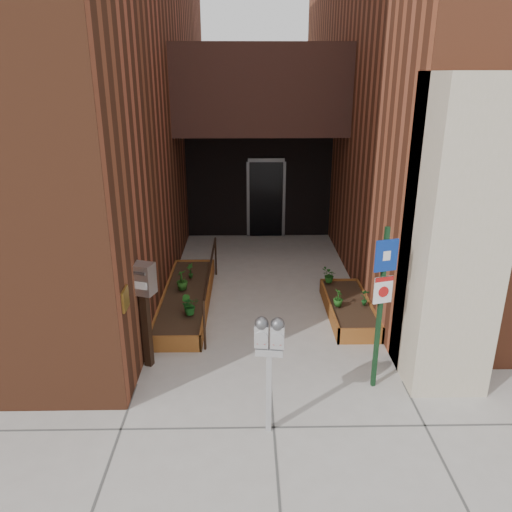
{
  "coord_description": "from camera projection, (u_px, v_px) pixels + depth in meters",
  "views": [
    {
      "loc": [
        -0.33,
        -6.35,
        4.37
      ],
      "look_at": [
        -0.18,
        1.8,
        1.37
      ],
      "focal_mm": 35.0,
      "sensor_mm": 36.0,
      "label": 1
    }
  ],
  "objects": [
    {
      "name": "shrub_left_c",
      "position": [
        182.0,
        280.0,
        9.92
      ],
      "size": [
        0.32,
        0.32,
        0.41
      ],
      "primitive_type": "imported",
      "rotation": [
        0.0,
        0.0,
        4.09
      ],
      "color": "#225719",
      "rests_on": "planter_left"
    },
    {
      "name": "shrub_left_a",
      "position": [
        190.0,
        305.0,
        8.9
      ],
      "size": [
        0.37,
        0.37,
        0.34
      ],
      "primitive_type": "imported",
      "rotation": [
        0.0,
        0.0,
        0.26
      ],
      "color": "#19571B",
      "rests_on": "planter_left"
    },
    {
      "name": "sign_post",
      "position": [
        382.0,
        293.0,
        6.89
      ],
      "size": [
        0.33,
        0.13,
        2.46
      ],
      "color": "#13361B",
      "rests_on": "ground"
    },
    {
      "name": "ground",
      "position": [
        270.0,
        383.0,
        7.48
      ],
      "size": [
        80.0,
        80.0,
        0.0
      ],
      "primitive_type": "plane",
      "color": "#9E9991",
      "rests_on": "ground"
    },
    {
      "name": "handrail",
      "position": [
        210.0,
        271.0,
        9.69
      ],
      "size": [
        0.04,
        3.34,
        0.9
      ],
      "color": "black",
      "rests_on": "ground"
    },
    {
      "name": "shrub_right_b",
      "position": [
        365.0,
        297.0,
        9.25
      ],
      "size": [
        0.2,
        0.2,
        0.33
      ],
      "primitive_type": "imported",
      "rotation": [
        0.0,
        0.0,
        2.94
      ],
      "color": "#164F1C",
      "rests_on": "planter_right"
    },
    {
      "name": "shrub_right_c",
      "position": [
        329.0,
        275.0,
        10.25
      ],
      "size": [
        0.4,
        0.4,
        0.32
      ],
      "primitive_type": "imported",
      "rotation": [
        0.0,
        0.0,
        4.09
      ],
      "color": "#1A5317",
      "rests_on": "planter_right"
    },
    {
      "name": "shrub_right_a",
      "position": [
        338.0,
        298.0,
        9.23
      ],
      "size": [
        0.18,
        0.18,
        0.32
      ],
      "primitive_type": "imported",
      "rotation": [
        0.0,
        0.0,
        1.56
      ],
      "color": "#1C5017",
      "rests_on": "planter_right"
    },
    {
      "name": "shrub_left_b",
      "position": [
        186.0,
        303.0,
        9.0
      ],
      "size": [
        0.24,
        0.24,
        0.32
      ],
      "primitive_type": "imported",
      "rotation": [
        0.0,
        0.0,
        2.49
      ],
      "color": "#1F5C1A",
      "rests_on": "planter_left"
    },
    {
      "name": "planter_left",
      "position": [
        187.0,
        299.0,
        9.94
      ],
      "size": [
        0.9,
        3.6,
        0.3
      ],
      "color": "brown",
      "rests_on": "ground"
    },
    {
      "name": "shrub_left_d",
      "position": [
        190.0,
        271.0,
        10.49
      ],
      "size": [
        0.24,
        0.24,
        0.32
      ],
      "primitive_type": "imported",
      "rotation": [
        0.0,
        0.0,
        5.36
      ],
      "color": "#1B5117",
      "rests_on": "planter_left"
    },
    {
      "name": "planter_right",
      "position": [
        349.0,
        309.0,
        9.52
      ],
      "size": [
        0.8,
        2.2,
        0.3
      ],
      "color": "brown",
      "rests_on": "ground"
    },
    {
      "name": "payment_dropbox",
      "position": [
        144.0,
        293.0,
        7.52
      ],
      "size": [
        0.41,
        0.35,
        1.73
      ],
      "color": "black",
      "rests_on": "ground"
    },
    {
      "name": "parking_meter",
      "position": [
        269.0,
        345.0,
        6.07
      ],
      "size": [
        0.37,
        0.19,
        1.63
      ],
      "color": "#B7B7BA",
      "rests_on": "ground"
    },
    {
      "name": "architecture",
      "position": [
        252.0,
        46.0,
        12.22
      ],
      "size": [
        20.0,
        14.6,
        10.0
      ],
      "color": "brown",
      "rests_on": "ground"
    }
  ]
}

